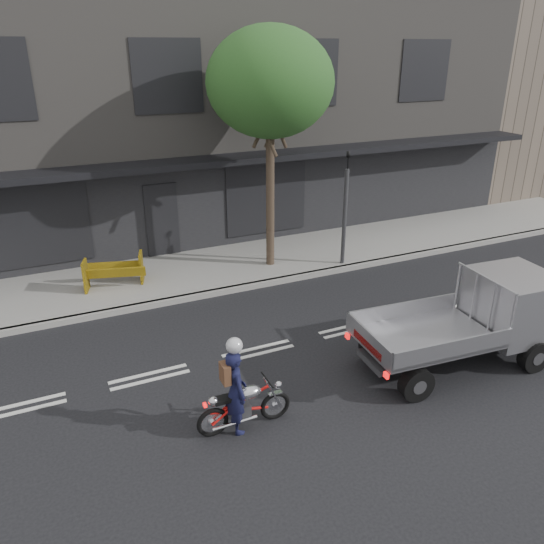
{
  "coord_description": "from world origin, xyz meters",
  "views": [
    {
      "loc": [
        -3.9,
        -9.26,
        6.18
      ],
      "look_at": [
        0.56,
        0.5,
        1.6
      ],
      "focal_mm": 35.0,
      "sensor_mm": 36.0,
      "label": 1
    }
  ],
  "objects": [
    {
      "name": "ground",
      "position": [
        0.0,
        0.0,
        0.0
      ],
      "size": [
        80.0,
        80.0,
        0.0
      ],
      "primitive_type": "plane",
      "color": "black",
      "rests_on": "ground"
    },
    {
      "name": "building_neighbour",
      "position": [
        20.0,
        11.3,
        5.0
      ],
      "size": [
        14.0,
        10.0,
        10.0
      ],
      "primitive_type": "cube",
      "color": "brown",
      "rests_on": "ground"
    },
    {
      "name": "street_tree",
      "position": [
        2.2,
        4.2,
        5.28
      ],
      "size": [
        3.4,
        3.4,
        6.74
      ],
      "color": "#382B21",
      "rests_on": "ground"
    },
    {
      "name": "sidewalk",
      "position": [
        0.0,
        4.7,
        0.07
      ],
      "size": [
        32.0,
        3.2,
        0.15
      ],
      "primitive_type": "cube",
      "color": "gray",
      "rests_on": "ground"
    },
    {
      "name": "building_main",
      "position": [
        0.0,
        11.3,
        4.0
      ],
      "size": [
        26.0,
        10.0,
        8.0
      ],
      "primitive_type": "cube",
      "color": "slate",
      "rests_on": "ground"
    },
    {
      "name": "traffic_light_pole",
      "position": [
        4.2,
        3.35,
        1.65
      ],
      "size": [
        0.12,
        0.12,
        3.5
      ],
      "color": "#2D2D30",
      "rests_on": "ground"
    },
    {
      "name": "flatbed_ute",
      "position": [
        4.48,
        -2.25,
        1.11
      ],
      "size": [
        4.32,
        2.03,
        1.95
      ],
      "rotation": [
        0.0,
        0.0,
        -0.08
      ],
      "color": "black",
      "rests_on": "ground"
    },
    {
      "name": "kerb",
      "position": [
        0.0,
        3.1,
        0.07
      ],
      "size": [
        32.0,
        0.2,
        0.15
      ],
      "primitive_type": "cube",
      "color": "gray",
      "rests_on": "ground"
    },
    {
      "name": "construction_barrier",
      "position": [
        -2.3,
        4.27,
        0.59
      ],
      "size": [
        1.69,
        1.04,
        0.88
      ],
      "primitive_type": null,
      "rotation": [
        0.0,
        0.0,
        -0.28
      ],
      "color": "yellow",
      "rests_on": "sidewalk"
    },
    {
      "name": "motorcycle",
      "position": [
        -1.2,
        -2.2,
        0.46
      ],
      "size": [
        1.73,
        0.5,
        0.89
      ],
      "rotation": [
        0.0,
        0.0,
        -0.02
      ],
      "color": "black",
      "rests_on": "ground"
    },
    {
      "name": "rider",
      "position": [
        -1.35,
        -2.2,
        0.78
      ],
      "size": [
        0.39,
        0.58,
        1.56
      ],
      "primitive_type": "imported",
      "rotation": [
        0.0,
        0.0,
        1.55
      ],
      "color": "#131435",
      "rests_on": "ground"
    }
  ]
}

